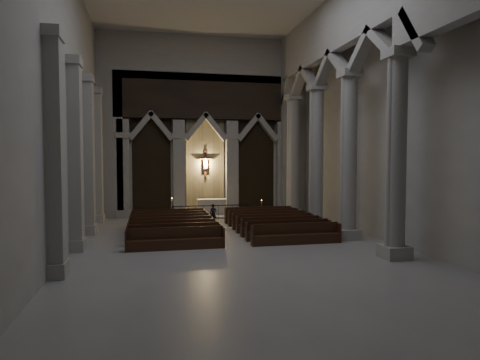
{
  "coord_description": "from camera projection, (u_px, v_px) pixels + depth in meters",
  "views": [
    {
      "loc": [
        -3.8,
        -17.27,
        3.9
      ],
      "look_at": [
        0.55,
        3.0,
        2.82
      ],
      "focal_mm": 32.0,
      "sensor_mm": 36.0,
      "label": 1
    }
  ],
  "objects": [
    {
      "name": "sanctuary_step",
      "position": [
        208.0,
        216.0,
        28.21
      ],
      "size": [
        8.5,
        2.6,
        0.15
      ],
      "primitive_type": "cube",
      "color": "#A19E96",
      "rests_on": "ground"
    },
    {
      "name": "left_pilasters",
      "position": [
        83.0,
        158.0,
        19.66
      ],
      "size": [
        0.6,
        13.0,
        8.03
      ],
      "color": "#A19E96",
      "rests_on": "ground"
    },
    {
      "name": "candle_stand_right",
      "position": [
        262.0,
        214.0,
        27.2
      ],
      "size": [
        0.2,
        0.2,
        1.21
      ],
      "color": "#B38637",
      "rests_on": "ground"
    },
    {
      "name": "altar",
      "position": [
        212.0,
        206.0,
        28.48
      ],
      "size": [
        1.96,
        0.79,
        1.0
      ],
      "color": "#B9B3A3",
      "rests_on": "sanctuary_step"
    },
    {
      "name": "right_arcade",
      "position": [
        351.0,
        73.0,
        19.91
      ],
      "size": [
        1.0,
        24.0,
        12.0
      ],
      "color": "#A19E96",
      "rests_on": "ground"
    },
    {
      "name": "pews",
      "position": [
        225.0,
        228.0,
        21.98
      ],
      "size": [
        9.58,
        7.09,
        0.93
      ],
      "color": "black",
      "rests_on": "ground"
    },
    {
      "name": "worshipper",
      "position": [
        213.0,
        214.0,
        25.08
      ],
      "size": [
        0.5,
        0.41,
        1.18
      ],
      "primitive_type": "imported",
      "rotation": [
        0.0,
        0.0,
        -0.34
      ],
      "color": "black",
      "rests_on": "ground"
    },
    {
      "name": "altar_rail",
      "position": [
        211.0,
        210.0,
        26.79
      ],
      "size": [
        4.81,
        0.09,
        0.94
      ],
      "color": "black",
      "rests_on": "ground"
    },
    {
      "name": "room",
      "position": [
        242.0,
        67.0,
        17.47
      ],
      "size": [
        24.0,
        24.1,
        12.0
      ],
      "color": "#979590",
      "rests_on": "ground"
    },
    {
      "name": "sanctuary_wall",
      "position": [
        206.0,
        117.0,
        28.78
      ],
      "size": [
        14.0,
        0.77,
        12.0
      ],
      "color": "#A19E96",
      "rests_on": "ground"
    },
    {
      "name": "candle_stand_left",
      "position": [
        172.0,
        214.0,
        26.76
      ],
      "size": [
        0.23,
        0.23,
        1.38
      ],
      "color": "#B38637",
      "rests_on": "ground"
    }
  ]
}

